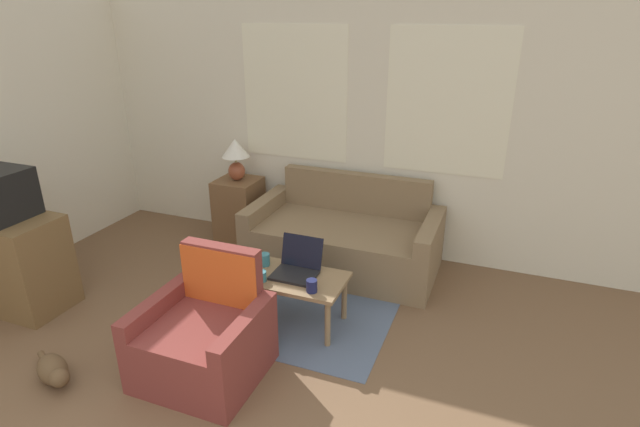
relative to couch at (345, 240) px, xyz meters
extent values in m
cube|color=silver|center=(0.13, 0.47, 1.03)|extent=(6.96, 0.05, 2.60)
cube|color=white|center=(-0.70, 0.45, 1.28)|extent=(1.10, 0.01, 1.30)
cube|color=white|center=(0.79, 0.45, 1.28)|extent=(1.10, 0.01, 1.30)
cube|color=slate|center=(-0.07, -0.57, -0.26)|extent=(1.49, 1.99, 0.01)
cube|color=#846B4C|center=(0.00, -0.07, -0.04)|extent=(1.49, 0.91, 0.45)
cube|color=#846B4C|center=(0.00, 0.33, 0.15)|extent=(1.49, 0.12, 0.84)
cube|color=#846B4C|center=(-0.82, -0.07, 0.03)|extent=(0.14, 0.91, 0.60)
cube|color=#846B4C|center=(0.82, -0.07, 0.03)|extent=(0.14, 0.91, 0.60)
cube|color=brown|center=(-0.38, -1.86, -0.06)|extent=(0.58, 0.72, 0.41)
cube|color=brown|center=(-0.38, -1.55, 0.15)|extent=(0.58, 0.10, 0.84)
cube|color=brown|center=(-0.72, -1.86, 0.00)|extent=(0.10, 0.72, 0.53)
cube|color=brown|center=(-0.04, -1.86, 0.00)|extent=(0.10, 0.72, 0.53)
cube|color=#D1511E|center=(-0.38, -1.61, 0.25)|extent=(0.58, 0.01, 0.60)
cube|color=brown|center=(-2.34, -1.66, 0.13)|extent=(0.91, 0.50, 0.79)
cube|color=brown|center=(-1.24, 0.15, 0.07)|extent=(0.43, 0.43, 0.68)
ellipsoid|color=brown|center=(-1.24, 0.15, 0.50)|extent=(0.17, 0.17, 0.19)
cylinder|color=tan|center=(-1.24, 0.15, 0.63)|extent=(0.02, 0.02, 0.06)
cone|color=white|center=(-1.24, 0.15, 0.75)|extent=(0.28, 0.28, 0.18)
cube|color=#8E704C|center=(-0.07, -1.07, 0.13)|extent=(0.83, 0.48, 0.03)
cylinder|color=#8E704C|center=(-0.43, -1.26, -0.08)|extent=(0.04, 0.04, 0.38)
cylinder|color=#8E704C|center=(0.29, -1.26, -0.08)|extent=(0.04, 0.04, 0.38)
cylinder|color=#8E704C|center=(-0.43, -0.88, -0.08)|extent=(0.04, 0.04, 0.38)
cylinder|color=#8E704C|center=(0.29, -0.88, -0.08)|extent=(0.04, 0.04, 0.38)
cube|color=black|center=(-0.06, -1.06, 0.15)|extent=(0.34, 0.25, 0.02)
cube|color=black|center=(-0.06, -0.90, 0.28)|extent=(0.34, 0.08, 0.25)
cylinder|color=teal|center=(-0.36, -0.98, 0.19)|extent=(0.09, 0.09, 0.10)
cylinder|color=teal|center=(-0.27, -1.21, 0.18)|extent=(0.09, 0.09, 0.08)
cylinder|color=#191E4C|center=(0.16, -1.22, 0.19)|extent=(0.08, 0.08, 0.10)
ellipsoid|color=brown|center=(-1.29, -2.28, -0.18)|extent=(0.34, 0.29, 0.18)
sphere|color=brown|center=(-1.13, -2.36, -0.14)|extent=(0.12, 0.12, 0.12)
cylinder|color=brown|center=(-1.49, -2.18, -0.22)|extent=(0.16, 0.11, 0.05)
camera|label=1|loc=(1.36, -4.14, 2.04)|focal=28.00mm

